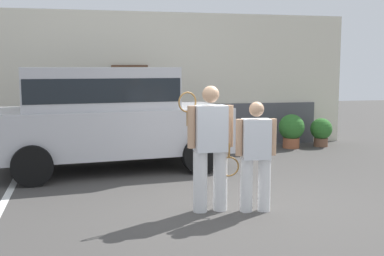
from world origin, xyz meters
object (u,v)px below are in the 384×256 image
(tennis_player_man, at_px, (210,146))
(tennis_player_woman, at_px, (255,155))
(potted_plant_by_porch, at_px, (291,129))
(potted_plant_secondary, at_px, (321,131))
(parked_suv, at_px, (106,113))

(tennis_player_man, bearing_deg, tennis_player_woman, 165.19)
(tennis_player_woman, xyz_separation_m, potted_plant_by_porch, (2.87, 4.99, -0.34))
(potted_plant_by_porch, bearing_deg, tennis_player_woman, -119.88)
(tennis_player_man, distance_m, tennis_player_woman, 0.65)
(tennis_player_woman, bearing_deg, potted_plant_by_porch, -112.85)
(potted_plant_by_porch, relative_size, potted_plant_secondary, 1.17)
(parked_suv, bearing_deg, tennis_player_woman, -66.63)
(parked_suv, bearing_deg, potted_plant_secondary, 10.54)
(tennis_player_man, bearing_deg, potted_plant_secondary, -132.08)
(potted_plant_by_porch, distance_m, potted_plant_secondary, 0.85)
(tennis_player_woman, height_order, potted_plant_by_porch, tennis_player_woman)
(parked_suv, distance_m, tennis_player_man, 3.47)
(parked_suv, xyz_separation_m, potted_plant_secondary, (5.61, 1.64, -0.74))
(parked_suv, relative_size, tennis_player_man, 2.65)
(tennis_player_man, relative_size, potted_plant_secondary, 2.44)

